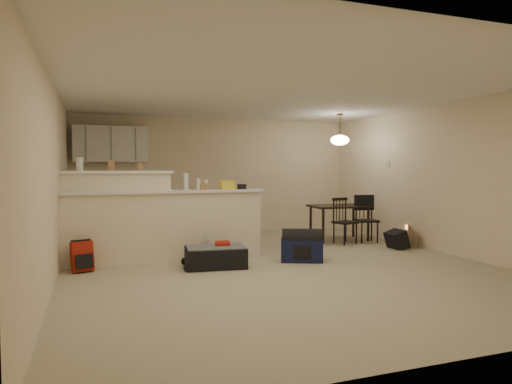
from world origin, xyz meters
name	(u,v)px	position (x,y,z in m)	size (l,w,h in m)	color
room	(279,181)	(0.00, 0.00, 1.25)	(7.00, 7.02, 2.50)	#B3A88A
breakfast_bar	(148,222)	(-1.76, 0.98, 0.61)	(3.08, 0.58, 1.39)	beige
upper_cabinets	(111,144)	(-2.20, 3.32, 1.90)	(1.40, 0.34, 0.70)	white
kitchen_counter	(123,218)	(-2.00, 3.19, 0.45)	(1.80, 0.60, 0.90)	white
thermostat	(388,165)	(2.98, 1.55, 1.50)	(0.02, 0.12, 0.12)	beige
jar	(80,164)	(-2.72, 1.12, 1.49)	(0.10, 0.10, 0.20)	silver
cereal_box	(111,165)	(-2.27, 1.12, 1.47)	(0.10, 0.07, 0.16)	#906D4A
small_box	(140,167)	(-1.85, 1.12, 1.45)	(0.08, 0.06, 0.12)	#906D4A
bottle_a	(186,182)	(-1.18, 0.90, 1.22)	(0.07, 0.07, 0.26)	silver
bottle_b	(198,184)	(-0.99, 0.90, 1.18)	(0.06, 0.06, 0.18)	silver
bag_lump	(227,185)	(-0.52, 0.90, 1.16)	(0.22, 0.18, 0.14)	#906D4A
pouch	(242,187)	(-0.27, 0.90, 1.13)	(0.12, 0.10, 0.08)	#906D4A
extra_item_x	(203,187)	(-0.91, 0.90, 1.14)	(0.12, 0.10, 0.10)	#906D4A
extra_item_y	(206,185)	(-0.86, 0.90, 1.17)	(0.06, 0.06, 0.16)	silver
dining_table	(339,209)	(2.05, 1.81, 0.61)	(1.15, 0.80, 0.69)	black
pendant_lamp	(340,140)	(2.05, 1.81, 1.99)	(0.36, 0.36, 0.62)	brown
dining_chair_near	(345,221)	(1.93, 1.38, 0.43)	(0.38, 0.36, 0.86)	black
dining_chair_far	(367,219)	(2.42, 1.40, 0.44)	(0.39, 0.37, 0.89)	black
suitcase	(215,257)	(-0.89, 0.22, 0.14)	(0.85, 0.55, 0.29)	black
red_backpack	(82,257)	(-2.70, 0.56, 0.21)	(0.28, 0.17, 0.41)	#AA2213
navy_duffel	(302,250)	(0.46, 0.18, 0.17)	(0.63, 0.34, 0.34)	#13183D
black_daypack	(397,240)	(2.53, 0.61, 0.16)	(0.36, 0.25, 0.31)	black
cardboard_sheet	(412,238)	(2.85, 0.61, 0.18)	(0.46, 0.02, 0.35)	#906D4A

